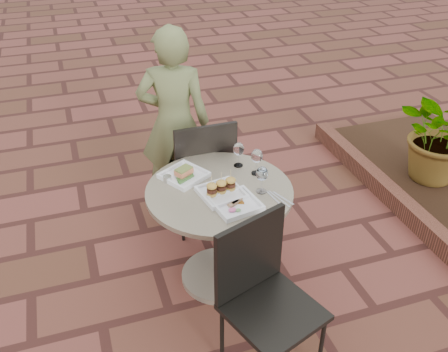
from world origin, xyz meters
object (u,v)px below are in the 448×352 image
object	(u,v)px
chair_near	(262,288)
plate_sliders	(221,190)
plate_salmon	(184,175)
plate_tuna	(236,203)
chair_far	(202,167)
diner	(174,123)
cafe_table	(220,221)

from	to	relation	value
chair_near	plate_sliders	size ratio (longest dim) A/B	3.25
plate_salmon	plate_sliders	world-z (taller)	plate_sliders
chair_near	plate_salmon	distance (m)	0.92
plate_salmon	plate_tuna	size ratio (longest dim) A/B	1.14
chair_far	plate_sliders	xyz separation A→B (m)	(-0.06, -0.62, 0.22)
diner	plate_sliders	distance (m)	0.99
plate_tuna	chair_near	bearing A→B (deg)	-93.02
chair_far	plate_sliders	world-z (taller)	chair_far
diner	plate_sliders	bearing A→B (deg)	110.88
chair_far	plate_salmon	size ratio (longest dim) A/B	2.78
chair_far	plate_salmon	distance (m)	0.47
cafe_table	chair_far	bearing A→B (deg)	84.63
chair_near	plate_tuna	bearing A→B (deg)	67.48
cafe_table	diner	xyz separation A→B (m)	(-0.06, 0.93, 0.26)
cafe_table	chair_near	size ratio (longest dim) A/B	0.97
cafe_table	plate_tuna	world-z (taller)	plate_tuna
cafe_table	chair_far	world-z (taller)	chair_far
chair_far	plate_salmon	bearing A→B (deg)	58.24
diner	plate_tuna	bearing A→B (deg)	112.81
plate_salmon	cafe_table	bearing A→B (deg)	-49.58
chair_near	plate_salmon	bearing A→B (deg)	82.06
plate_sliders	diner	bearing A→B (deg)	92.82
plate_salmon	plate_tuna	xyz separation A→B (m)	(0.21, -0.39, -0.00)
cafe_table	diner	size ratio (longest dim) A/B	0.60
chair_far	plate_sliders	distance (m)	0.66
diner	plate_sliders	xyz separation A→B (m)	(0.05, -0.99, 0.02)
chair_near	diner	xyz separation A→B (m)	(-0.07, 1.61, 0.19)
cafe_table	diner	world-z (taller)	diner
plate_sliders	chair_near	bearing A→B (deg)	-88.33
chair_near	chair_far	bearing A→B (deg)	68.58
chair_far	plate_tuna	distance (m)	0.77
chair_near	diner	bearing A→B (deg)	72.87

